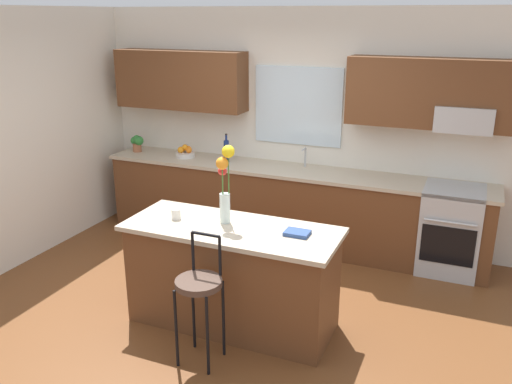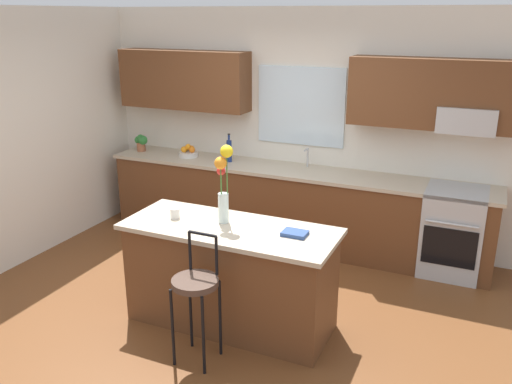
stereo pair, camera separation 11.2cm
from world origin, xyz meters
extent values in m
plane|color=brown|center=(0.00, 0.00, 0.00)|extent=(14.00, 14.00, 0.00)
cube|color=silver|center=(-2.56, 0.30, 1.35)|extent=(0.12, 4.60, 2.70)
cube|color=silver|center=(0.00, 2.06, 1.35)|extent=(5.60, 0.12, 2.70)
cube|color=brown|center=(-1.46, 1.83, 1.85)|extent=(1.67, 0.34, 0.70)
cube|color=brown|center=(1.46, 1.83, 1.85)|extent=(1.67, 0.34, 0.70)
cube|color=silver|center=(0.00, 1.99, 1.60)|extent=(1.05, 0.03, 0.90)
cube|color=#B7BABC|center=(1.82, 1.80, 1.62)|extent=(0.56, 0.36, 0.26)
cube|color=brown|center=(0.00, 1.70, 0.44)|extent=(4.50, 0.60, 0.88)
cube|color=#BCAD93|center=(0.00, 1.70, 0.90)|extent=(4.56, 0.64, 0.04)
cube|color=#B7BABC|center=(0.15, 1.70, 0.85)|extent=(0.54, 0.38, 0.11)
cylinder|color=#B7BABC|center=(0.15, 1.86, 1.03)|extent=(0.02, 0.02, 0.22)
cylinder|color=#B7BABC|center=(0.15, 1.80, 1.14)|extent=(0.02, 0.12, 0.02)
cube|color=#B7BABC|center=(1.82, 1.68, 0.46)|extent=(0.60, 0.60, 0.92)
cube|color=black|center=(1.82, 1.38, 0.40)|extent=(0.52, 0.02, 0.40)
cylinder|color=#B7BABC|center=(1.82, 1.35, 0.66)|extent=(0.50, 0.02, 0.02)
cube|color=brown|center=(0.15, -0.16, 0.44)|extent=(1.75, 0.66, 0.88)
cube|color=#BCAD93|center=(0.15, -0.16, 0.90)|extent=(1.83, 0.74, 0.04)
cylinder|color=black|center=(0.02, -0.89, 0.33)|extent=(0.02, 0.02, 0.66)
cylinder|color=black|center=(0.29, -0.89, 0.33)|extent=(0.02, 0.02, 0.66)
cylinder|color=black|center=(0.02, -0.62, 0.33)|extent=(0.02, 0.02, 0.66)
cylinder|color=black|center=(0.29, -0.62, 0.33)|extent=(0.02, 0.02, 0.66)
cylinder|color=#4C382D|center=(0.15, -0.75, 0.69)|extent=(0.36, 0.36, 0.05)
cylinder|color=black|center=(0.04, -0.62, 0.87)|extent=(0.02, 0.02, 0.32)
cylinder|color=black|center=(0.27, -0.62, 0.87)|extent=(0.02, 0.02, 0.32)
cylinder|color=black|center=(0.15, -0.62, 1.03)|extent=(0.23, 0.02, 0.02)
cylinder|color=silver|center=(0.06, -0.09, 1.05)|extent=(0.09, 0.09, 0.26)
cylinder|color=#3D722D|center=(0.09, -0.08, 1.27)|extent=(0.01, 0.01, 0.55)
sphere|color=yellow|center=(0.09, -0.08, 1.55)|extent=(0.11, 0.11, 0.11)
cylinder|color=#3D722D|center=(0.03, -0.06, 1.18)|extent=(0.01, 0.01, 0.37)
sphere|color=red|center=(0.03, -0.06, 1.37)|extent=(0.08, 0.08, 0.08)
cylinder|color=#3D722D|center=(0.05, -0.11, 1.22)|extent=(0.01, 0.01, 0.45)
sphere|color=orange|center=(0.05, -0.11, 1.45)|extent=(0.10, 0.10, 0.10)
cylinder|color=silver|center=(-0.37, -0.18, 0.97)|extent=(0.08, 0.08, 0.09)
cube|color=navy|center=(0.71, -0.11, 0.94)|extent=(0.20, 0.15, 0.03)
cylinder|color=silver|center=(-1.36, 1.70, 0.95)|extent=(0.24, 0.24, 0.06)
sphere|color=orange|center=(-1.31, 1.70, 1.01)|extent=(0.08, 0.08, 0.08)
sphere|color=orange|center=(-1.35, 1.75, 1.01)|extent=(0.08, 0.08, 0.08)
sphere|color=orange|center=(-1.41, 1.73, 1.01)|extent=(0.07, 0.07, 0.07)
sphere|color=orange|center=(-1.41, 1.67, 1.01)|extent=(0.08, 0.08, 0.08)
sphere|color=orange|center=(-1.36, 1.70, 1.04)|extent=(0.07, 0.07, 0.07)
cylinder|color=navy|center=(-0.79, 1.70, 1.05)|extent=(0.06, 0.06, 0.26)
cylinder|color=navy|center=(-0.79, 1.70, 1.21)|extent=(0.03, 0.03, 0.07)
cylinder|color=black|center=(-0.79, 1.70, 1.25)|extent=(0.03, 0.03, 0.02)
cylinder|color=#9E5B3D|center=(-2.07, 1.70, 0.98)|extent=(0.11, 0.11, 0.11)
sphere|color=#2D7A33|center=(-2.07, 1.70, 1.09)|extent=(0.10, 0.10, 0.10)
sphere|color=#2D7A33|center=(-2.11, 1.71, 1.06)|extent=(0.10, 0.10, 0.10)
sphere|color=#2D7A33|center=(-2.03, 1.69, 1.07)|extent=(0.12, 0.12, 0.12)
camera|label=1|loc=(1.96, -3.93, 2.62)|focal=37.63mm
camera|label=2|loc=(2.06, -3.88, 2.62)|focal=37.63mm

